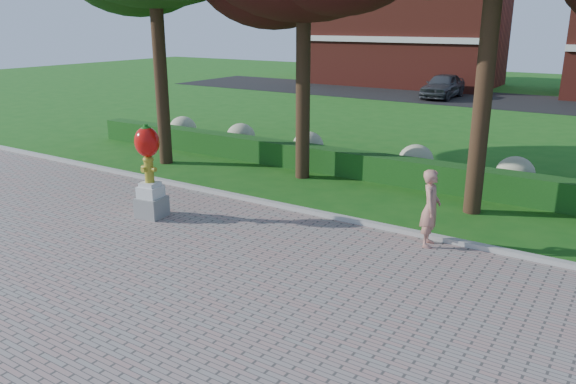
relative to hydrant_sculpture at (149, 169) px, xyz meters
The scene contains 10 objects.
ground 3.45m from the hydrant_sculpture, 11.23° to the right, with size 100.00×100.00×0.00m, color #195916.
walkway 5.73m from the hydrant_sculpture, 55.81° to the right, with size 40.00×14.00×0.04m, color gray.
curb 4.12m from the hydrant_sculpture, 37.10° to the left, with size 40.00×0.18×0.15m, color #ADADA5.
lawn_hedge 7.16m from the hydrant_sculpture, 63.77° to the left, with size 24.00×0.70×0.80m, color #134314.
hydrangea_row 8.29m from the hydrant_sculpture, 63.28° to the left, with size 20.10×1.10×0.99m.
street 27.59m from the hydrant_sculpture, 83.45° to the left, with size 50.00×8.00×0.02m, color black.
building_left 34.15m from the hydrant_sculpture, 101.61° to the left, with size 14.00×8.00×7.00m, color maroon.
hydrant_sculpture is the anchor object (origin of this frame).
woman 6.80m from the hydrant_sculpture, 16.93° to the left, with size 0.63×0.41×1.72m, color tan.
parked_car 26.62m from the hydrant_sculpture, 92.88° to the left, with size 1.83×4.55×1.55m, color #3E4145.
Camera 1 is at (7.03, -8.72, 4.78)m, focal length 35.00 mm.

